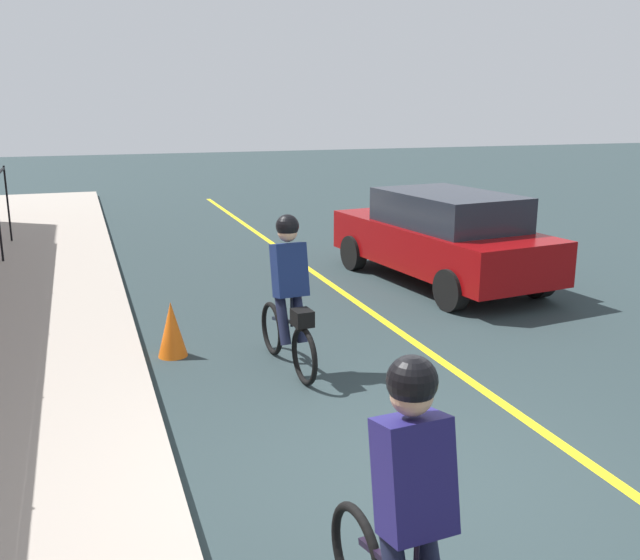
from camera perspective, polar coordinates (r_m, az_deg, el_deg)
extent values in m
plane|color=#263437|center=(6.03, 7.31, -16.02)|extent=(80.00, 80.00, 0.00)
cube|color=yellow|center=(6.82, 19.80, -12.99)|extent=(36.00, 0.12, 0.01)
cylinder|color=black|center=(16.35, -23.97, 5.67)|extent=(0.04, 0.04, 1.60)
torus|color=black|center=(8.67, -3.92, -3.94)|extent=(0.66, 0.11, 0.66)
torus|color=black|center=(7.74, -1.28, -6.16)|extent=(0.66, 0.11, 0.66)
cube|color=black|center=(8.13, -2.70, -3.32)|extent=(0.93, 0.11, 0.24)
cylinder|color=black|center=(7.95, -2.32, -2.59)|extent=(0.03, 0.03, 0.35)
cube|color=#132250|center=(7.87, -2.49, 0.82)|extent=(0.37, 0.39, 0.63)
sphere|color=tan|center=(7.83, -2.66, 3.89)|extent=(0.22, 0.22, 0.22)
sphere|color=black|center=(7.82, -2.66, 4.40)|extent=(0.26, 0.26, 0.26)
cylinder|color=#191E38|center=(7.96, -3.07, -2.96)|extent=(0.34, 0.15, 0.65)
cylinder|color=#191E38|center=(8.02, -1.73, -2.79)|extent=(0.34, 0.15, 0.65)
cube|color=black|center=(7.65, -1.44, -3.09)|extent=(0.25, 0.22, 0.18)
torus|color=black|center=(4.62, 2.97, -21.47)|extent=(0.66, 0.11, 0.66)
cube|color=navy|center=(3.69, 7.63, -15.44)|extent=(0.37, 0.39, 0.63)
sphere|color=tan|center=(3.54, 7.43, -9.15)|extent=(0.22, 0.22, 0.22)
sphere|color=black|center=(3.51, 7.47, -8.10)|extent=(0.26, 0.26, 0.26)
cube|color=maroon|center=(12.21, 9.66, 2.87)|extent=(4.59, 2.34, 0.70)
cube|color=#1E232D|center=(11.95, 10.35, 5.66)|extent=(2.64, 1.88, 0.56)
cylinder|color=black|center=(13.07, 2.73, 2.22)|extent=(0.66, 0.30, 0.64)
cylinder|color=black|center=(13.96, 8.86, 2.84)|extent=(0.66, 0.30, 0.64)
cylinder|color=black|center=(10.63, 10.57, -0.80)|extent=(0.66, 0.30, 0.64)
cylinder|color=black|center=(11.70, 17.26, 0.18)|extent=(0.66, 0.30, 0.64)
cone|color=orange|center=(8.77, -11.92, -3.92)|extent=(0.36, 0.36, 0.69)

